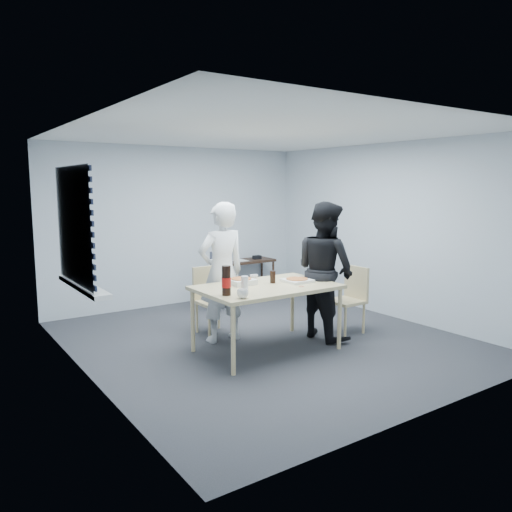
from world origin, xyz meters
TOP-DOWN VIEW (x-y plane):
  - room at (-2.20, 0.40)m, footprint 5.00×5.00m
  - dining_table at (-0.23, -0.34)m, footprint 1.63×1.03m
  - chair_far at (-0.41, 0.70)m, footprint 0.42×0.42m
  - chair_right at (1.16, -0.35)m, footprint 0.42×0.42m
  - person_white at (-0.47, 0.30)m, footprint 0.65×0.42m
  - person_black at (0.71, -0.32)m, footprint 0.47×0.86m
  - side_table at (1.21, 2.28)m, footprint 0.99×0.44m
  - stool at (0.30, 1.62)m, footprint 0.36×0.36m
  - backpack at (0.30, 1.60)m, footprint 0.32×0.23m
  - pizza_box_a at (-0.44, -0.10)m, footprint 0.29×0.29m
  - pizza_box_b at (0.21, -0.37)m, footprint 0.31×0.31m
  - mug_a at (-0.83, -0.74)m, footprint 0.17×0.17m
  - mug_b at (-0.24, -0.08)m, footprint 0.10×0.10m
  - cola_glass at (-0.08, -0.25)m, footprint 0.09×0.09m
  - soda_bottle at (-0.90, -0.52)m, footprint 0.10×0.10m
  - plastic_cups at (-0.68, -0.54)m, footprint 0.11×0.11m
  - rubber_band at (0.07, -0.62)m, footprint 0.06×0.06m
  - papers at (1.06, 2.30)m, footprint 0.33×0.37m
  - black_box at (1.43, 2.28)m, footprint 0.14×0.10m

SIDE VIEW (x-z plane):
  - stool at x=0.30m, z-range 0.14..0.65m
  - chair_far at x=-0.41m, z-range 0.07..0.96m
  - chair_right at x=1.16m, z-range 0.07..0.96m
  - side_table at x=1.21m, z-range 0.25..0.91m
  - papers at x=1.06m, z-range 0.66..0.66m
  - black_box at x=1.43m, z-range 0.66..0.72m
  - backpack at x=0.30m, z-range 0.50..0.94m
  - dining_table at x=-0.23m, z-range 0.34..1.13m
  - rubber_band at x=0.07m, z-range 0.79..0.80m
  - pizza_box_b at x=0.21m, z-range 0.79..0.84m
  - pizza_box_a at x=-0.44m, z-range 0.79..0.87m
  - mug_b at x=-0.24m, z-range 0.79..0.89m
  - mug_a at x=-0.83m, z-range 0.79..0.89m
  - cola_glass at x=-0.08m, z-range 0.79..0.94m
  - person_white at x=-0.47m, z-range 0.00..1.77m
  - person_black at x=0.71m, z-range 0.00..1.77m
  - plastic_cups at x=-0.68m, z-range 0.79..0.98m
  - soda_bottle at x=-0.90m, z-range 0.79..1.11m
  - room at x=-2.20m, z-range -1.06..3.94m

